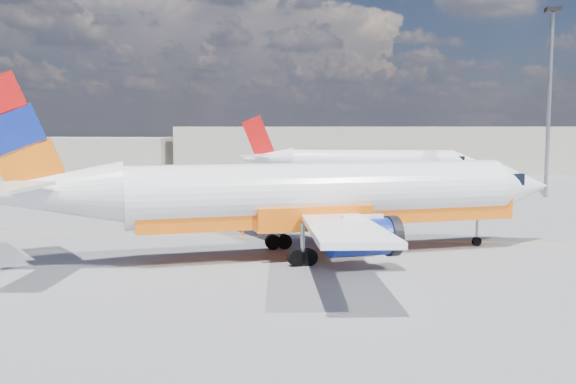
# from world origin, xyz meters

# --- Properties ---
(ground) EXTENTS (240.00, 240.00, 0.00)m
(ground) POSITION_xyz_m (0.00, 0.00, 0.00)
(ground) COLOR slate
(ground) RESTS_ON ground
(taxi_line) EXTENTS (70.00, 0.15, 0.01)m
(taxi_line) POSITION_xyz_m (0.00, 3.00, 0.01)
(taxi_line) COLOR yellow
(taxi_line) RESTS_ON ground
(terminal_main) EXTENTS (70.00, 14.00, 8.00)m
(terminal_main) POSITION_xyz_m (5.00, 75.00, 4.00)
(terminal_main) COLOR #B0A997
(terminal_main) RESTS_ON ground
(terminal_annex) EXTENTS (26.00, 10.00, 6.00)m
(terminal_annex) POSITION_xyz_m (-45.00, 72.00, 3.00)
(terminal_annex) COLOR #B0A997
(terminal_annex) RESTS_ON ground
(main_jet) EXTENTS (35.74, 26.91, 11.01)m
(main_jet) POSITION_xyz_m (0.84, -3.24, 3.67)
(main_jet) COLOR white
(main_jet) RESTS_ON ground
(second_jet) EXTENTS (31.34, 24.75, 9.50)m
(second_jet) POSITION_xyz_m (3.95, 42.42, 3.17)
(second_jet) COLOR white
(second_jet) RESTS_ON ground
(traffic_cone) EXTENTS (0.37, 0.37, 0.52)m
(traffic_cone) POSITION_xyz_m (-4.44, 3.40, 0.25)
(traffic_cone) COLOR white
(traffic_cone) RESTS_ON ground
(floodlight_mast) EXTENTS (1.54, 1.54, 21.10)m
(floodlight_mast) POSITION_xyz_m (24.49, 33.60, 12.65)
(floodlight_mast) COLOR gray
(floodlight_mast) RESTS_ON ground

